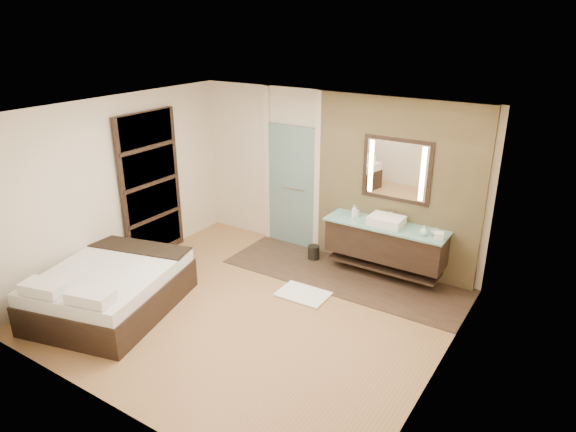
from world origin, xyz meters
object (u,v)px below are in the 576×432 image
Objects in this scene: vanity at (385,242)px; bed at (111,289)px; waste_bin at (314,253)px; mirror_unit at (397,170)px.

vanity reaches higher than bed.
vanity is 1.29m from waste_bin.
vanity is 1.75× the size of mirror_unit.
mirror_unit is at bearing 34.48° from bed.
waste_bin is at bearing -176.76° from vanity.
waste_bin is (-1.20, -0.07, -0.46)m from vanity.
mirror_unit reaches higher than waste_bin.
bed is at bearing -118.67° from waste_bin.
vanity reaches higher than waste_bin.
waste_bin is (1.55, 2.83, -0.19)m from bed.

